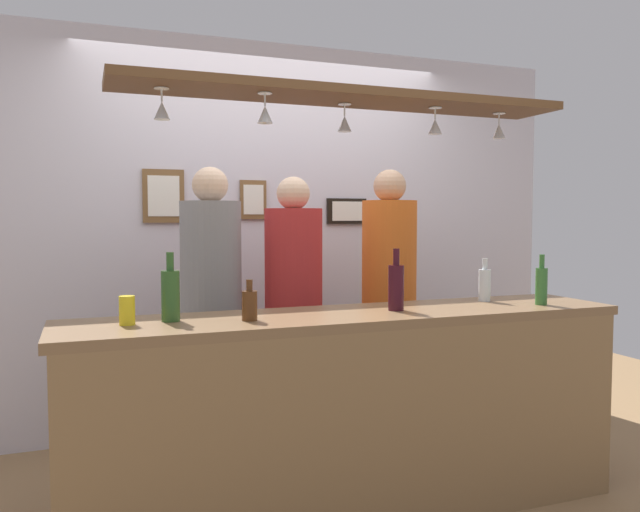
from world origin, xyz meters
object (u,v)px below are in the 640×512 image
at_px(person_right_orange_shirt, 389,279).
at_px(picture_frame_caricature, 164,196).
at_px(bottle_beer_brown_stubby, 250,305).
at_px(picture_frame_crest, 253,200).
at_px(person_left_grey_shirt, 211,288).
at_px(picture_frame_lower_pair, 347,211).
at_px(drink_can, 127,310).
at_px(bottle_wine_dark_red, 396,286).
at_px(bottle_champagne_green, 171,294).
at_px(person_middle_red_shirt, 294,289).
at_px(bottle_soda_clear, 485,284).
at_px(bottle_beer_green_import, 541,285).

height_order(person_right_orange_shirt, picture_frame_caricature, picture_frame_caricature).
relative_size(bottle_beer_brown_stubby, picture_frame_crest, 0.69).
bearing_deg(person_left_grey_shirt, picture_frame_lower_pair, 29.43).
relative_size(person_left_grey_shirt, person_right_orange_shirt, 0.99).
bearing_deg(person_right_orange_shirt, picture_frame_crest, 139.05).
distance_m(drink_can, picture_frame_crest, 1.73).
distance_m(bottle_wine_dark_red, bottle_champagne_green, 1.06).
relative_size(person_middle_red_shirt, bottle_soda_clear, 7.23).
relative_size(person_right_orange_shirt, bottle_soda_clear, 7.48).
height_order(bottle_soda_clear, bottle_wine_dark_red, bottle_wine_dark_red).
bearing_deg(drink_can, bottle_champagne_green, 9.49).
relative_size(picture_frame_caricature, picture_frame_lower_pair, 1.13).
bearing_deg(drink_can, picture_frame_crest, 56.72).
xyz_separation_m(bottle_beer_green_import, picture_frame_crest, (-1.13, 1.51, 0.47)).
xyz_separation_m(person_left_grey_shirt, bottle_wine_dark_red, (0.74, -0.80, 0.06)).
distance_m(bottle_soda_clear, picture_frame_caricature, 2.06).
bearing_deg(bottle_champagne_green, bottle_wine_dark_red, -3.55).
bearing_deg(bottle_wine_dark_red, picture_frame_caricature, 123.07).
height_order(person_left_grey_shirt, drink_can, person_left_grey_shirt).
height_order(person_left_grey_shirt, picture_frame_caricature, picture_frame_caricature).
bearing_deg(person_left_grey_shirt, bottle_wine_dark_red, -47.27).
distance_m(bottle_soda_clear, bottle_beer_green_import, 0.29).
bearing_deg(person_right_orange_shirt, picture_frame_lower_pair, 92.34).
distance_m(person_middle_red_shirt, picture_frame_crest, 0.82).
relative_size(person_left_grey_shirt, bottle_beer_green_import, 6.56).
distance_m(bottle_beer_brown_stubby, bottle_beer_green_import, 1.53).
height_order(bottle_wine_dark_red, drink_can, bottle_wine_dark_red).
bearing_deg(picture_frame_lower_pair, bottle_wine_dark_red, -103.79).
relative_size(bottle_wine_dark_red, picture_frame_lower_pair, 1.00).
bearing_deg(drink_can, person_middle_red_shirt, 37.87).
distance_m(bottle_beer_green_import, drink_can, 2.04).
height_order(person_middle_red_shirt, drink_can, person_middle_red_shirt).
xyz_separation_m(person_middle_red_shirt, drink_can, (-0.99, -0.77, 0.03)).
height_order(bottle_soda_clear, bottle_champagne_green, bottle_champagne_green).
relative_size(bottle_soda_clear, picture_frame_lower_pair, 0.77).
distance_m(person_left_grey_shirt, picture_frame_crest, 0.90).
distance_m(person_middle_red_shirt, bottle_wine_dark_red, 0.85).
relative_size(bottle_beer_green_import, picture_frame_crest, 1.00).
bearing_deg(person_left_grey_shirt, bottle_champagne_green, -113.32).
xyz_separation_m(bottle_beer_brown_stubby, bottle_beer_green_import, (1.53, -0.05, 0.03)).
bearing_deg(bottle_wine_dark_red, person_left_grey_shirt, 132.73).
xyz_separation_m(bottle_beer_brown_stubby, drink_can, (-0.51, 0.07, -0.01)).
distance_m(picture_frame_caricature, picture_frame_lower_pair, 1.28).
bearing_deg(bottle_soda_clear, bottle_beer_green_import, -48.93).
bearing_deg(picture_frame_caricature, bottle_soda_clear, -40.20).
relative_size(person_middle_red_shirt, picture_frame_caricature, 4.89).
relative_size(person_right_orange_shirt, picture_frame_lower_pair, 5.74).
distance_m(bottle_champagne_green, drink_can, 0.19).
bearing_deg(person_left_grey_shirt, bottle_beer_brown_stubby, -89.62).
relative_size(bottle_champagne_green, drink_can, 2.46).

